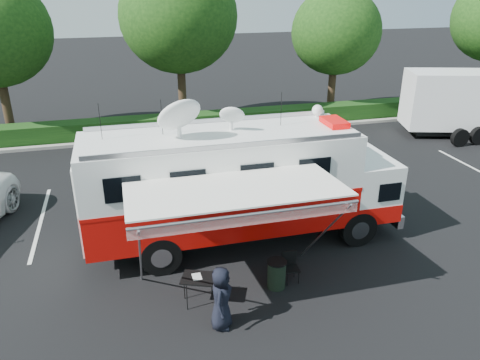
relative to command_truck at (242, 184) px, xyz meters
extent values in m
plane|color=black|center=(0.08, 0.00, -1.99)|extent=(120.00, 120.00, 0.00)
cube|color=#9E998E|center=(4.08, 11.00, -1.91)|extent=(60.00, 0.35, 0.15)
cube|color=black|center=(4.08, 11.90, -1.49)|extent=(60.00, 1.20, 1.00)
cylinder|color=black|center=(-8.92, 13.00, 0.21)|extent=(0.44, 0.44, 4.40)
cylinder|color=black|center=(0.08, 13.00, 0.41)|extent=(0.44, 0.44, 4.80)
ellipsoid|color=#14380F|center=(0.08, 13.00, 3.96)|extent=(6.14, 6.14, 5.84)
cylinder|color=black|center=(9.08, 13.00, 0.01)|extent=(0.44, 0.44, 4.00)
ellipsoid|color=#14380F|center=(9.08, 13.00, 2.97)|extent=(5.12, 5.12, 4.86)
cube|color=silver|center=(-6.42, 3.00, -1.98)|extent=(0.12, 5.50, 0.01)
cube|color=silver|center=(-0.42, 3.00, -1.98)|extent=(0.12, 5.50, 0.01)
cube|color=silver|center=(5.58, 3.00, -1.98)|extent=(0.12, 5.50, 0.01)
cube|color=silver|center=(11.58, 3.00, -1.98)|extent=(0.12, 5.50, 0.01)
cube|color=black|center=(0.08, 0.00, -1.41)|extent=(9.08, 1.48, 0.32)
cylinder|color=black|center=(3.46, -1.16, -1.41)|extent=(1.16, 0.34, 1.16)
cylinder|color=black|center=(3.46, 1.16, -1.41)|extent=(1.16, 0.34, 1.16)
cylinder|color=black|center=(-2.66, -1.16, -1.41)|extent=(1.16, 0.34, 1.16)
cylinder|color=black|center=(-2.66, 1.16, -1.41)|extent=(1.16, 0.34, 1.16)
cube|color=silver|center=(4.89, 0.00, -1.35)|extent=(0.21, 2.64, 0.42)
cube|color=white|center=(4.09, 0.00, -0.35)|extent=(1.48, 2.64, 1.79)
cube|color=red|center=(4.09, 0.00, -0.99)|extent=(1.50, 2.66, 0.58)
cube|color=black|center=(4.78, 0.00, -0.04)|extent=(0.13, 2.34, 0.74)
cube|color=red|center=(-0.65, 0.00, -0.62)|extent=(8.02, 2.64, 1.27)
cube|color=red|center=(-0.65, 0.00, 0.02)|extent=(8.04, 2.66, 0.11)
cube|color=white|center=(-0.65, 0.00, 0.81)|extent=(8.02, 2.64, 1.48)
cube|color=white|center=(-0.65, 0.00, 1.59)|extent=(8.02, 2.64, 0.08)
cube|color=#CC0505|center=(2.93, 0.00, 1.74)|extent=(0.58, 1.00, 0.17)
sphere|color=white|center=(2.83, 1.06, 1.84)|extent=(0.36, 0.36, 0.36)
ellipsoid|color=white|center=(-1.82, -0.16, 2.34)|extent=(1.27, 1.27, 0.38)
ellipsoid|color=white|center=(-0.23, 0.21, 2.13)|extent=(0.74, 0.74, 0.21)
cylinder|color=black|center=(-3.93, 0.42, 2.13)|extent=(0.02, 0.02, 1.06)
cylinder|color=black|center=(-2.24, 0.42, 2.13)|extent=(0.02, 0.02, 1.06)
cylinder|color=black|center=(1.35, 0.42, 2.13)|extent=(0.02, 0.02, 1.06)
cube|color=white|center=(-0.87, -2.59, 1.07)|extent=(5.28, 2.53, 0.22)
cube|color=red|center=(-0.87, -3.83, 0.88)|extent=(5.28, 0.04, 0.30)
cylinder|color=#B2B2B7|center=(-0.87, -3.85, 1.01)|extent=(5.28, 0.07, 0.07)
cylinder|color=#B2B2B7|center=(-3.25, -2.66, -0.48)|extent=(0.05, 2.72, 3.04)
cylinder|color=#B2B2B7|center=(1.52, -2.66, -0.48)|extent=(0.05, 2.72, 3.04)
imported|color=black|center=(-1.50, -3.77, -1.99)|extent=(0.79, 0.94, 1.64)
cube|color=black|center=(-1.85, -2.73, -1.26)|extent=(1.06, 0.92, 0.04)
cylinder|color=black|center=(-2.21, -2.96, -1.62)|extent=(0.02, 0.02, 0.73)
cylinder|color=black|center=(-2.21, -2.50, -1.62)|extent=(0.02, 0.02, 0.73)
cylinder|color=black|center=(-1.48, -2.96, -1.62)|extent=(0.02, 0.02, 0.73)
cylinder|color=black|center=(-1.48, -2.50, -1.62)|extent=(0.02, 0.02, 0.73)
cube|color=silver|center=(-1.90, -2.68, -1.23)|extent=(0.23, 0.31, 0.01)
cube|color=black|center=(0.76, -2.48, -1.58)|extent=(0.43, 0.43, 0.04)
cube|color=black|center=(0.76, -2.28, -1.35)|extent=(0.41, 0.06, 0.45)
cylinder|color=black|center=(0.59, -2.65, -1.78)|extent=(0.02, 0.02, 0.41)
cylinder|color=black|center=(0.59, -2.32, -1.78)|extent=(0.02, 0.02, 0.41)
cylinder|color=black|center=(0.92, -2.65, -1.78)|extent=(0.02, 0.02, 0.41)
cylinder|color=black|center=(0.92, -2.32, -1.78)|extent=(0.02, 0.02, 0.41)
cylinder|color=black|center=(0.28, -2.61, -1.60)|extent=(0.50, 0.50, 0.77)
cylinder|color=black|center=(0.28, -2.61, -1.20)|extent=(0.54, 0.54, 0.04)
cylinder|color=black|center=(12.92, 6.09, -1.53)|extent=(0.91, 0.27, 0.91)
cylinder|color=black|center=(12.92, 8.08, -1.53)|extent=(0.91, 0.27, 0.91)
cylinder|color=black|center=(14.01, 6.09, -1.53)|extent=(0.91, 0.27, 0.91)
cylinder|color=black|center=(14.01, 8.08, -1.53)|extent=(0.91, 0.27, 0.91)
camera|label=1|loc=(-3.38, -12.60, 5.77)|focal=35.00mm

